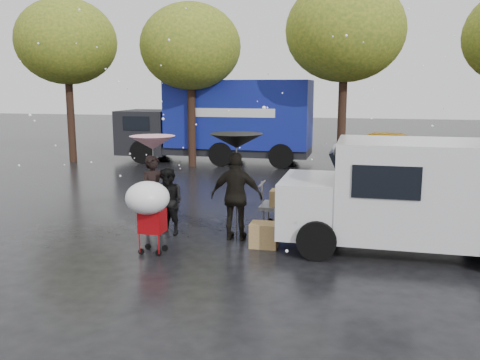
% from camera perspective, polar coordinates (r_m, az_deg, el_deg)
% --- Properties ---
extents(ground, '(90.00, 90.00, 0.00)m').
position_cam_1_polar(ground, '(10.73, -4.95, -7.09)').
color(ground, black).
rests_on(ground, ground).
extents(person_pink, '(0.73, 0.74, 1.72)m').
position_cam_1_polar(person_pink, '(11.57, -9.62, -1.51)').
color(person_pink, black).
rests_on(person_pink, ground).
extents(person_middle, '(0.88, 0.80, 1.48)m').
position_cam_1_polar(person_middle, '(11.27, -7.98, -2.41)').
color(person_middle, black).
rests_on(person_middle, ground).
extents(person_black, '(1.12, 0.51, 1.89)m').
position_cam_1_polar(person_black, '(10.72, -0.39, -1.85)').
color(person_black, black).
rests_on(person_black, ground).
extents(umbrella_pink, '(1.01, 1.01, 2.16)m').
position_cam_1_polar(umbrella_pink, '(11.39, -9.79, 4.14)').
color(umbrella_pink, '#4C4C4C').
rests_on(umbrella_pink, ground).
extents(umbrella_black, '(1.13, 1.13, 2.27)m').
position_cam_1_polar(umbrella_black, '(10.54, -0.40, 4.40)').
color(umbrella_black, '#4C4C4C').
rests_on(umbrella_black, ground).
extents(vendor_cart, '(1.52, 0.80, 1.27)m').
position_cam_1_polar(vendor_cart, '(11.50, 6.53, -2.19)').
color(vendor_cart, slate).
rests_on(vendor_cart, ground).
extents(shopping_cart, '(0.84, 0.84, 1.46)m').
position_cam_1_polar(shopping_cart, '(9.84, -10.25, -2.42)').
color(shopping_cart, '#A3090E').
rests_on(shopping_cart, ground).
extents(white_van, '(4.91, 2.18, 2.20)m').
position_cam_1_polar(white_van, '(10.48, 19.12, -1.51)').
color(white_van, silver).
rests_on(white_van, ground).
extents(blue_truck, '(8.30, 2.60, 3.50)m').
position_cam_1_polar(blue_truck, '(21.94, -2.20, 6.58)').
color(blue_truck, navy).
rests_on(blue_truck, ground).
extents(box_ground_near, '(0.56, 0.45, 0.50)m').
position_cam_1_polar(box_ground_near, '(10.41, 2.72, -6.18)').
color(box_ground_near, olive).
rests_on(box_ground_near, ground).
extents(box_ground_far, '(0.48, 0.38, 0.35)m').
position_cam_1_polar(box_ground_far, '(12.02, 9.15, -4.40)').
color(box_ground_far, olive).
rests_on(box_ground_far, ground).
extents(yellow_taxi, '(4.49, 2.82, 1.43)m').
position_cam_1_polar(yellow_taxi, '(22.37, 16.99, 3.52)').
color(yellow_taxi, yellow).
rests_on(yellow_taxi, ground).
extents(tree_row, '(21.60, 4.40, 7.12)m').
position_cam_1_polar(tree_row, '(20.13, 2.90, 15.54)').
color(tree_row, black).
rests_on(tree_row, ground).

